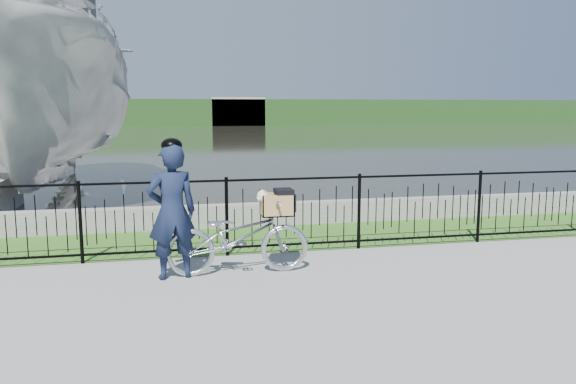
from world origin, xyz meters
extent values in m
plane|color=gray|center=(0.00, 0.00, 0.00)|extent=(120.00, 120.00, 0.00)
cube|color=#35631F|center=(0.00, 2.60, 0.00)|extent=(60.00, 2.00, 0.01)
plane|color=#29291F|center=(0.00, 33.00, 0.00)|extent=(120.00, 120.00, 0.00)
cube|color=gray|center=(0.00, 3.60, 0.20)|extent=(60.00, 0.30, 0.40)
cube|color=#1F4319|center=(0.00, 60.00, 1.50)|extent=(120.00, 6.00, 3.00)
cube|color=#A89C87|center=(-18.00, 58.00, 2.00)|extent=(8.00, 4.00, 4.00)
cube|color=#A89C87|center=(6.00, 58.50, 1.60)|extent=(6.00, 3.00, 3.20)
imported|color=#A8ACB5|center=(-0.95, 0.69, 0.48)|extent=(1.84, 0.64, 0.97)
cube|color=black|center=(-0.44, 0.69, 0.75)|extent=(0.38, 0.18, 0.02)
cube|color=#A8884E|center=(-0.44, 0.69, 0.75)|extent=(0.41, 0.27, 0.01)
cube|color=#A8884E|center=(-0.44, 0.81, 0.89)|extent=(0.41, 0.01, 0.28)
cube|color=#A8884E|center=(-0.44, 0.56, 0.89)|extent=(0.41, 0.01, 0.28)
cube|color=#A8884E|center=(-0.24, 0.69, 0.89)|extent=(0.02, 0.27, 0.28)
cube|color=#A8884E|center=(-0.64, 0.69, 0.89)|extent=(0.01, 0.27, 0.28)
cube|color=black|center=(-0.35, 0.69, 1.06)|extent=(0.23, 0.28, 0.06)
cube|color=black|center=(-0.22, 0.69, 0.92)|extent=(0.02, 0.28, 0.23)
ellipsoid|color=silver|center=(-0.46, 0.69, 0.88)|extent=(0.31, 0.22, 0.20)
sphere|color=silver|center=(-0.63, 0.67, 1.01)|extent=(0.15, 0.15, 0.15)
sphere|color=silver|center=(-0.68, 0.65, 0.98)|extent=(0.07, 0.07, 0.07)
sphere|color=black|center=(-0.70, 0.64, 0.98)|extent=(0.02, 0.02, 0.02)
cone|color=#A36743|center=(-0.63, 0.73, 1.07)|extent=(0.06, 0.08, 0.08)
cone|color=#A36743|center=(-0.61, 0.63, 1.07)|extent=(0.06, 0.08, 0.08)
imported|color=#121A33|center=(-1.77, 0.67, 0.85)|extent=(0.68, 0.51, 1.69)
ellipsoid|color=black|center=(-1.77, 0.67, 1.67)|extent=(0.26, 0.29, 0.18)
imported|color=#B2B2B2|center=(-4.60, 8.37, 2.09)|extent=(4.48, 10.96, 4.17)
camera|label=1|loc=(-1.78, -6.33, 2.14)|focal=35.00mm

